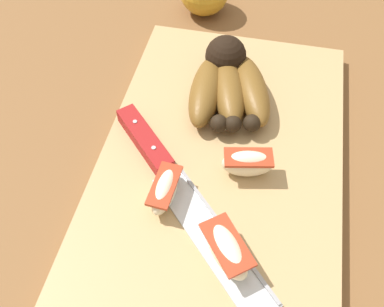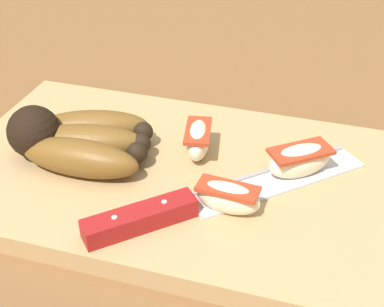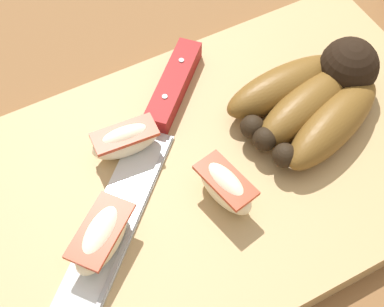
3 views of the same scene
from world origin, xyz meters
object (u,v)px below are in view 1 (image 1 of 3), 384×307
object	(u,v)px
apple_wedge_middle	(248,163)
chefs_knife	(166,170)
banana_bunch	(228,84)
apple_wedge_far	(226,249)
apple_wedge_near	(165,190)

from	to	relation	value
apple_wedge_middle	chefs_knife	bearing A→B (deg)	102.76
banana_bunch	apple_wedge_far	xyz separation A→B (m)	(-0.22, -0.03, -0.00)
chefs_knife	banana_bunch	bearing A→B (deg)	-19.07
apple_wedge_middle	apple_wedge_far	bearing A→B (deg)	176.57
banana_bunch	apple_wedge_middle	size ratio (longest dim) A/B	2.38
chefs_knife	apple_wedge_near	bearing A→B (deg)	-167.26
apple_wedge_far	apple_wedge_near	bearing A→B (deg)	54.20
apple_wedge_far	banana_bunch	bearing A→B (deg)	8.84
apple_wedge_near	apple_wedge_middle	distance (m)	0.09
apple_wedge_middle	apple_wedge_far	world-z (taller)	same
apple_wedge_near	apple_wedge_far	xyz separation A→B (m)	(-0.05, -0.07, 0.00)
apple_wedge_near	apple_wedge_far	size ratio (longest dim) A/B	0.89
chefs_knife	apple_wedge_near	size ratio (longest dim) A/B	3.70
chefs_knife	apple_wedge_far	bearing A→B (deg)	-136.25
apple_wedge_near	apple_wedge_middle	size ratio (longest dim) A/B	1.01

